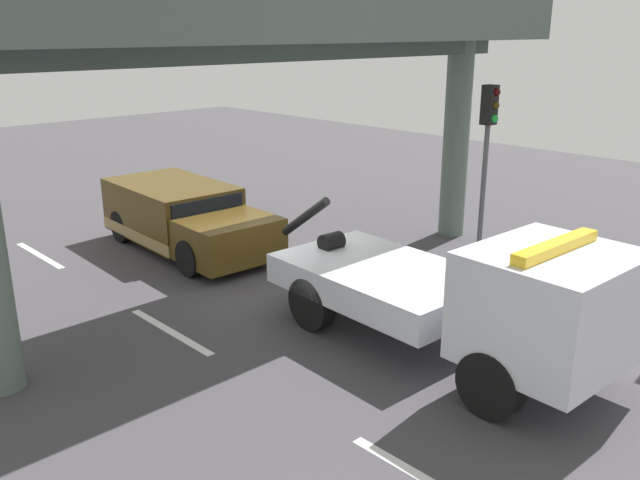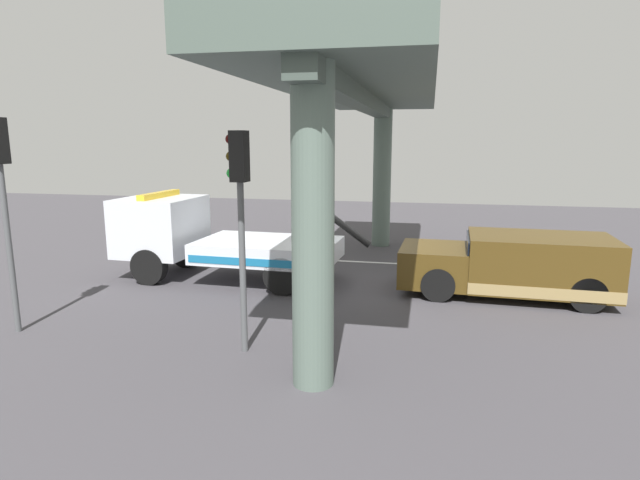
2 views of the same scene
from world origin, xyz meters
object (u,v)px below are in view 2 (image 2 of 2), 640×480
tow_truck_white (205,237)px  traffic_light_near (239,193)px  traffic_light_far (0,179)px  towed_van_green (515,266)px

tow_truck_white → traffic_light_near: size_ratio=1.78×
traffic_light_far → tow_truck_white: bearing=-113.0°
towed_van_green → traffic_light_near: 7.68m
towed_van_green → traffic_light_near: traffic_light_near is taller
towed_van_green → traffic_light_far: (10.54, 4.84, 2.41)m
traffic_light_far → towed_van_green: bearing=-155.3°
traffic_light_near → traffic_light_far: 5.00m
traffic_light_near → towed_van_green: bearing=-138.9°
towed_van_green → traffic_light_near: bearing=41.1°
tow_truck_white → traffic_light_near: (-2.93, 4.87, 1.80)m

